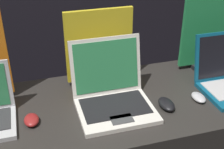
% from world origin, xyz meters
% --- Properties ---
extents(mouse_front, '(0.06, 0.09, 0.03)m').
position_xyz_m(mouse_front, '(-0.37, 0.26, 0.91)').
color(mouse_front, maroon).
rests_on(mouse_front, display_counter).
extents(laptop_middle, '(0.34, 0.33, 0.29)m').
position_xyz_m(laptop_middle, '(-0.01, 0.30, 0.96)').
color(laptop_middle, silver).
rests_on(laptop_middle, display_counter).
extents(mouse_middle, '(0.07, 0.11, 0.03)m').
position_xyz_m(mouse_middle, '(0.22, 0.21, 0.91)').
color(mouse_middle, black).
rests_on(mouse_middle, display_counter).
extents(promo_stand_middle, '(0.34, 0.07, 0.39)m').
position_xyz_m(promo_stand_middle, '(-0.01, 0.52, 1.07)').
color(promo_stand_middle, black).
rests_on(promo_stand_middle, display_counter).
extents(mouse_back, '(0.06, 0.09, 0.03)m').
position_xyz_m(mouse_back, '(0.39, 0.22, 0.90)').
color(mouse_back, '#B2B2B7').
rests_on(mouse_back, display_counter).
extents(promo_stand_back, '(0.34, 0.07, 0.45)m').
position_xyz_m(promo_stand_back, '(0.61, 0.52, 1.10)').
color(promo_stand_back, black).
rests_on(promo_stand_back, display_counter).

